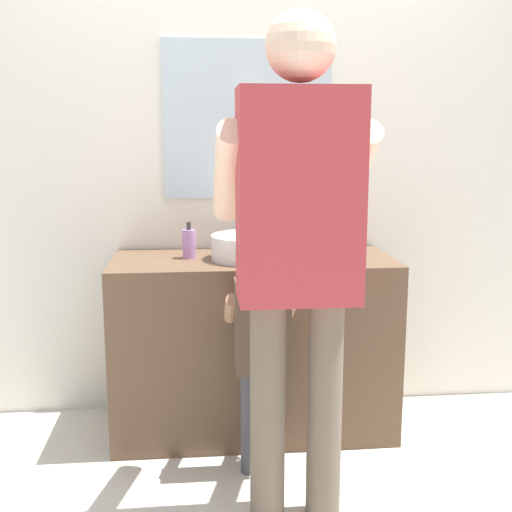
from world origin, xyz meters
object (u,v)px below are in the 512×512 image
object	(u,v)px
soap_bottle	(189,243)
child_toddler	(262,339)
toothbrush_cup	(334,245)
adult_parent	(298,229)

from	to	relation	value
soap_bottle	child_toddler	world-z (taller)	soap_bottle
toothbrush_cup	adult_parent	size ratio (longest dim) A/B	0.12
toothbrush_cup	soap_bottle	xyz separation A→B (m)	(-0.66, 0.04, 0.01)
toothbrush_cup	soap_bottle	world-z (taller)	toothbrush_cup
toothbrush_cup	adult_parent	distance (m)	0.79
soap_bottle	adult_parent	bearing A→B (deg)	-63.68
toothbrush_cup	adult_parent	xyz separation A→B (m)	(-0.28, -0.71, 0.18)
soap_bottle	toothbrush_cup	bearing A→B (deg)	-3.41
soap_bottle	child_toddler	bearing A→B (deg)	-56.31
toothbrush_cup	soap_bottle	bearing A→B (deg)	176.59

